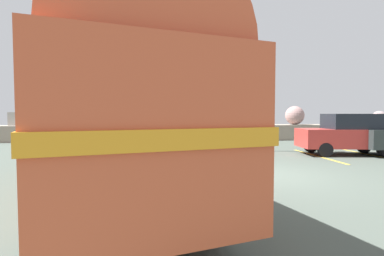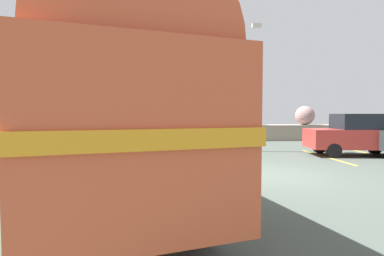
% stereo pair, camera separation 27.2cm
% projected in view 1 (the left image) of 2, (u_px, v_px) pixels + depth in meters
% --- Properties ---
extents(ground, '(32.00, 26.00, 0.02)m').
position_uv_depth(ground, '(264.00, 175.00, 8.77)').
color(ground, '#475048').
extents(breakwater, '(31.36, 2.12, 2.48)m').
position_uv_depth(breakwater, '(208.00, 130.00, 20.49)').
color(breakwater, gray).
rests_on(breakwater, ground).
extents(vintage_coach, '(4.71, 8.91, 3.70)m').
position_uv_depth(vintage_coach, '(114.00, 106.00, 6.52)').
color(vintage_coach, black).
rests_on(vintage_coach, ground).
extents(parked_car_nearest, '(4.25, 2.11, 1.86)m').
position_uv_depth(parked_car_nearest, '(347.00, 134.00, 13.02)').
color(parked_car_nearest, black).
rests_on(parked_car_nearest, ground).
extents(lamp_post, '(1.01, 0.45, 6.21)m').
position_uv_depth(lamp_post, '(235.00, 81.00, 14.15)').
color(lamp_post, '#5B5B60').
rests_on(lamp_post, ground).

